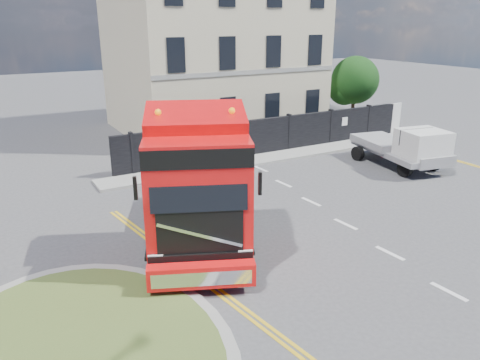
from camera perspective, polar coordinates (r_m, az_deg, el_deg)
ground at (r=16.09m, az=3.86°, el=-7.04°), size 120.00×120.00×0.00m
traffic_island at (r=11.43m, az=-19.16°, el=-19.72°), size 6.80×6.80×0.17m
hoarding_fence at (r=26.30m, az=5.12°, el=5.58°), size 18.80×0.25×2.00m
georgian_building at (r=31.82m, az=-3.47°, el=16.61°), size 12.30×10.30×12.80m
tree at (r=33.18m, az=13.54°, el=11.50°), size 3.20×3.20×4.80m
pavement_far at (r=25.51m, az=5.18°, el=2.98°), size 20.00×1.60×0.12m
truck at (r=14.37m, az=-5.19°, el=-1.41°), size 5.62×8.15×4.58m
flatbed_pickup at (r=24.29m, az=20.18°, el=3.71°), size 2.95×5.42×2.12m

